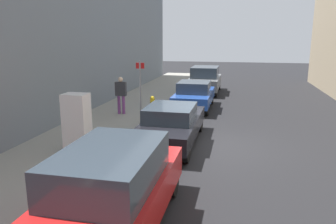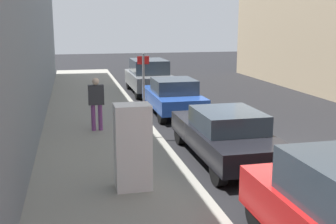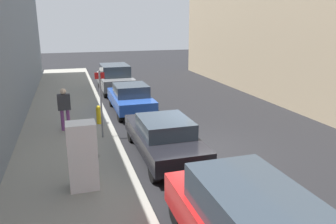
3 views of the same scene
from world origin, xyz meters
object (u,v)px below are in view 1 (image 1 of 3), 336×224
fire_hydrant (152,104)px  parked_suv_gray (205,79)px  parked_hatchback_blue (194,95)px  pedestrian_walking_far (121,92)px  street_sign_post (140,88)px  parked_sedan_dark (172,124)px  discarded_refrigerator (77,123)px  parked_suv_red (111,191)px

fire_hydrant → parked_suv_gray: (1.77, 7.15, 0.37)m
parked_hatchback_blue → pedestrian_walking_far: bearing=-143.5°
fire_hydrant → pedestrian_walking_far: size_ratio=0.47×
street_sign_post → parked_suv_gray: 9.15m
street_sign_post → pedestrian_walking_far: (-1.36, 1.30, -0.43)m
street_sign_post → pedestrian_walking_far: bearing=136.3°
parked_sedan_dark → parked_hatchback_blue: (-0.00, 5.87, 0.02)m
discarded_refrigerator → parked_hatchback_blue: 8.02m
parked_hatchback_blue → parked_suv_red: bearing=-90.0°
parked_suv_red → parked_hatchback_blue: 11.46m
parked_sedan_dark → parked_suv_gray: bearing=90.0°
parked_suv_red → street_sign_post: bearing=103.0°
street_sign_post → parked_sedan_dark: 3.00m
discarded_refrigerator → fire_hydrant: 5.80m
fire_hydrant → parked_suv_red: size_ratio=0.17×
parked_sedan_dark → parked_suv_gray: parked_suv_gray is taller
discarded_refrigerator → fire_hydrant: bearing=80.6°
parked_suv_gray → parked_suv_red: bearing=-90.0°
parked_suv_red → parked_sedan_dark: (0.00, 5.58, -0.15)m
pedestrian_walking_far → parked_suv_gray: size_ratio=0.40×
fire_hydrant → parked_suv_red: bearing=-79.6°
discarded_refrigerator → parked_suv_red: (2.72, -3.91, -0.16)m
street_sign_post → parked_suv_red: 8.05m
parked_suv_red → parked_suv_gray: 16.76m
street_sign_post → parked_sedan_dark: size_ratio=0.56×
pedestrian_walking_far → street_sign_post: bearing=-171.9°
fire_hydrant → parked_hatchback_blue: (1.77, 1.84, 0.21)m
street_sign_post → parked_suv_gray: bearing=78.6°
parked_sedan_dark → parked_suv_gray: size_ratio=1.05×
pedestrian_walking_far → parked_sedan_dark: pedestrian_walking_far is taller
fire_hydrant → parked_sedan_dark: (1.77, -4.04, 0.19)m
pedestrian_walking_far → parked_suv_gray: 8.28m
parked_suv_red → parked_suv_gray: (-0.00, 16.76, 0.03)m
pedestrian_walking_far → parked_hatchback_blue: 3.95m
parked_hatchback_blue → parked_sedan_dark: bearing=-90.0°
street_sign_post → parked_suv_gray: size_ratio=0.59×
parked_suv_red → parked_suv_gray: parked_suv_gray is taller
pedestrian_walking_far → parked_suv_red: (3.16, -9.12, -0.27)m
discarded_refrigerator → parked_suv_red: 4.77m
fire_hydrant → parked_suv_gray: 7.37m
fire_hydrant → pedestrian_walking_far: pedestrian_walking_far is taller
street_sign_post → parked_suv_red: size_ratio=0.55×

